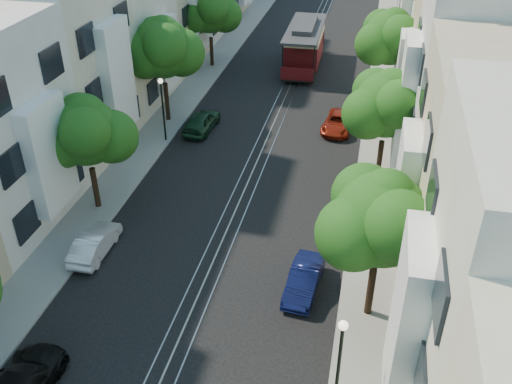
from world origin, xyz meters
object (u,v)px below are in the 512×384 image
Objects in this scene: tree_e_b at (382,221)px; tree_w_b at (87,133)px; tree_e_d at (392,39)px; parked_car_e_mid at (304,280)px; tree_w_d at (211,12)px; cable_car at (304,44)px; parked_car_w_mid at (95,243)px; tree_e_c at (388,106)px; lamp_west at (162,100)px; lamp_east at (340,354)px; tree_w_c at (163,49)px; parked_car_w_far at (202,121)px; parked_car_e_far at (338,122)px.

tree_w_b is (-14.40, 5.00, -0.34)m from tree_e_b.
tree_e_d is 21.70m from parked_car_e_mid.
cable_car is at bearing 11.51° from tree_w_d.
tree_e_c is at bearing -143.84° from parked_car_w_mid.
lamp_west is 16.31m from parked_car_e_mid.
tree_w_c is at bearing 122.65° from lamp_east.
lamp_east reaches higher than parked_car_w_far.
parked_car_w_mid is at bearing -121.98° from tree_e_d.
tree_w_b is 1.77× the size of parked_car_e_mid.
tree_e_c is 1.57× the size of lamp_east.
tree_w_d reaches higher than parked_car_e_far.
parked_car_w_far is (-10.80, 20.05, -2.18)m from lamp_east.
parked_car_e_mid is (11.54, -4.07, -3.82)m from tree_w_b.
tree_e_c is 1.00× the size of tree_w_d.
parked_car_w_mid is at bearing -66.85° from tree_w_b.
lamp_west is (0.84, 8.02, -1.55)m from tree_w_b.
tree_w_b is (-14.40, -17.00, -0.47)m from tree_e_d.
parked_car_e_far is at bearing -71.97° from cable_car.
parked_car_w_far is at bearing 75.31° from tree_w_b.
parked_car_w_far is at bearing -111.17° from cable_car.
tree_e_d is at bearing 87.02° from parked_car_e_mid.
tree_e_d is at bearing 66.38° from parked_car_e_far.
parked_car_e_mid is (-1.90, 5.90, -2.26)m from lamp_east.
tree_e_d reaches higher than tree_e_b.
tree_e_b is at bearing -61.93° from tree_w_d.
tree_w_b is 1.59× the size of parked_car_e_far.
tree_e_c is 0.73× the size of cable_car.
parked_car_e_far is at bearing 115.24° from tree_e_c.
tree_e_c is 11.00m from tree_e_d.
tree_w_c is 2.01× the size of parked_car_e_mid.
parked_car_e_mid reaches higher than parked_car_e_far.
tree_w_c is 1.09× the size of tree_w_d.
tree_e_b reaches higher than tree_w_d.
tree_e_c is at bearing -69.80° from cable_car.
parked_car_e_mid is 0.90× the size of parked_car_w_far.
tree_e_d is at bearing 87.96° from lamp_east.
tree_w_d is 8.13m from cable_car.
parked_car_e_mid is at bearing -66.13° from tree_w_d.
lamp_east is at bearing -67.40° from parked_car_e_mid.
tree_w_b is at bearing -67.44° from parked_car_w_mid.
parked_car_e_far is 9.12m from parked_car_w_far.
tree_w_d is 25.96m from parked_car_w_mid.
tree_w_b is at bearing -90.00° from tree_w_d.
tree_w_b is 0.88× the size of tree_w_c.
tree_e_b is at bearing -13.17° from parked_car_e_mid.
parked_car_w_mid is at bearing 173.79° from tree_e_b.
tree_e_c is at bearing -19.15° from tree_w_c.
parked_car_w_far is (1.80, 2.05, -2.18)m from lamp_west.
cable_car is 2.28× the size of parked_car_w_far.
tree_w_d is 15.75m from parked_car_e_far.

